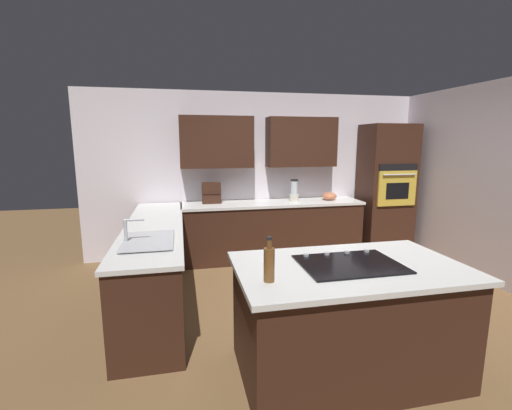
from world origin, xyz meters
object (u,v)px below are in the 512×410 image
object	(u,v)px
sink_unit	(148,240)
oil_bottle	(269,263)
blender	(294,192)
cooktop	(349,264)
mixing_bowl	(329,196)
spice_rack	(211,193)
wall_oven	(386,189)

from	to	relation	value
sink_unit	oil_bottle	distance (m)	1.47
blender	cooktop	bearing A→B (deg)	80.09
cooktop	mixing_bowl	size ratio (longest dim) A/B	3.29
sink_unit	oil_bottle	world-z (taller)	oil_bottle
blender	spice_rack	bearing A→B (deg)	-2.93
wall_oven	spice_rack	distance (m)	2.90
sink_unit	cooktop	xyz separation A→B (m)	(-1.57, 0.97, -0.01)
wall_oven	oil_bottle	world-z (taller)	wall_oven
wall_oven	blender	bearing A→B (deg)	-0.63
sink_unit	cooktop	distance (m)	1.85
blender	oil_bottle	bearing A→B (deg)	68.84
cooktop	mixing_bowl	distance (m)	3.10
sink_unit	oil_bottle	bearing A→B (deg)	127.33
wall_oven	oil_bottle	bearing A→B (deg)	47.65
wall_oven	cooktop	bearing A→B (deg)	53.79
cooktop	oil_bottle	size ratio (longest dim) A/B	2.43
cooktop	blender	distance (m)	2.94
wall_oven	mixing_bowl	distance (m)	1.00
spice_rack	blender	bearing A→B (deg)	177.07
mixing_bowl	spice_rack	xyz separation A→B (m)	(1.90, -0.07, 0.10)
sink_unit	mixing_bowl	world-z (taller)	sink_unit
sink_unit	cooktop	size ratio (longest dim) A/B	0.92
wall_oven	mixing_bowl	xyz separation A→B (m)	(1.00, -0.02, -0.09)
oil_bottle	spice_rack	bearing A→B (deg)	-88.04
cooktop	oil_bottle	world-z (taller)	oil_bottle
wall_oven	mixing_bowl	bearing A→B (deg)	-1.00
mixing_bowl	sink_unit	bearing A→B (deg)	35.62
cooktop	wall_oven	bearing A→B (deg)	-126.21
mixing_bowl	oil_bottle	distance (m)	3.57
cooktop	mixing_bowl	xyz separation A→B (m)	(-1.11, -2.89, 0.06)
sink_unit	blender	distance (m)	2.83
mixing_bowl	spice_rack	distance (m)	1.90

